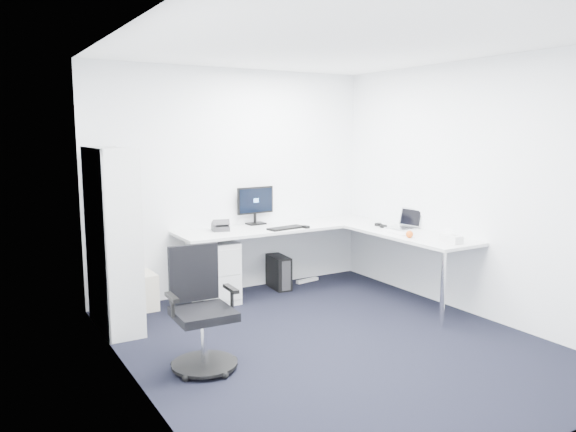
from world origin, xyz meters
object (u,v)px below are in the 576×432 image
l_desk (302,263)px  laptop (400,219)px  bookshelf (113,239)px  monitor (256,205)px  task_chair (203,310)px

l_desk → laptop: bearing=-27.5°
bookshelf → monitor: size_ratio=3.60×
l_desk → bookshelf: (-2.17, 0.05, 0.50)m
monitor → laptop: size_ratio=1.52×
l_desk → bookshelf: bearing=178.7°
task_chair → laptop: (2.83, 0.82, 0.42)m
l_desk → task_chair: task_chair is taller
bookshelf → task_chair: (0.38, -1.40, -0.40)m
monitor → task_chair: bearing=-131.9°
l_desk → monitor: (-0.29, 0.62, 0.65)m
task_chair → laptop: 2.97m
bookshelf → monitor: (1.89, 0.57, 0.15)m
bookshelf → laptop: 3.26m
bookshelf → task_chair: 1.50m
bookshelf → monitor: bookshelf is taller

